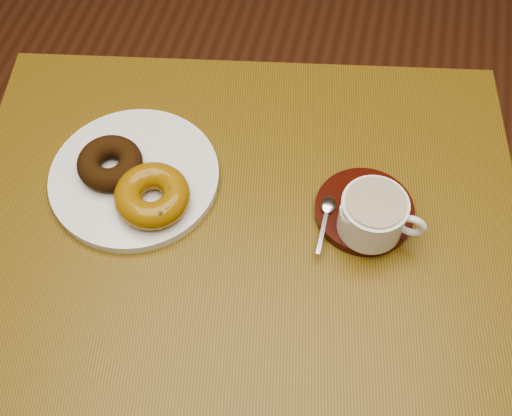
% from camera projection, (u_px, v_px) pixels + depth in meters
% --- Properties ---
extents(cafe_table, '(0.89, 0.73, 0.75)m').
position_uv_depth(cafe_table, '(244.00, 252.00, 1.02)').
color(cafe_table, brown).
rests_on(cafe_table, ground).
extents(donut_plate, '(0.25, 0.25, 0.02)m').
position_uv_depth(donut_plate, '(135.00, 177.00, 0.94)').
color(donut_plate, white).
rests_on(donut_plate, cafe_table).
extents(donut_cinnamon, '(0.12, 0.12, 0.03)m').
position_uv_depth(donut_cinnamon, '(110.00, 163.00, 0.92)').
color(donut_cinnamon, black).
rests_on(donut_cinnamon, donut_plate).
extents(donut_caramel, '(0.15, 0.15, 0.04)m').
position_uv_depth(donut_caramel, '(152.00, 196.00, 0.89)').
color(donut_caramel, '#966710').
rests_on(donut_caramel, donut_plate).
extents(saucer, '(0.16, 0.16, 0.01)m').
position_uv_depth(saucer, '(364.00, 211.00, 0.91)').
color(saucer, '#350D07').
rests_on(saucer, cafe_table).
extents(coffee_cup, '(0.12, 0.09, 0.06)m').
position_uv_depth(coffee_cup, '(374.00, 215.00, 0.86)').
color(coffee_cup, white).
rests_on(coffee_cup, saucer).
extents(teaspoon, '(0.02, 0.10, 0.01)m').
position_uv_depth(teaspoon, '(327.00, 210.00, 0.90)').
color(teaspoon, silver).
rests_on(teaspoon, saucer).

